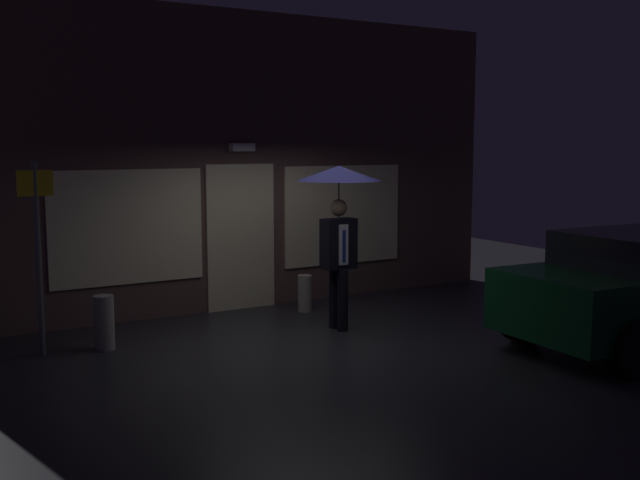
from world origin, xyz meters
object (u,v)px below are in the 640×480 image
Objects in this scene: person_with_umbrella at (339,202)px; street_sign_post at (38,247)px; sidewalk_bollard_2 at (104,323)px; sidewalk_bollard at (305,293)px.

person_with_umbrella is 3.80m from street_sign_post.
person_with_umbrella is at bearing -11.39° from sidewalk_bollard_2.
sidewalk_bollard is at bearing 7.42° from street_sign_post.
sidewalk_bollard_2 is (-3.15, -0.59, 0.06)m from sidewalk_bollard.
street_sign_post is 3.43× the size of sidewalk_bollard_2.
sidewalk_bollard is (3.86, 0.50, -1.03)m from street_sign_post.
street_sign_post is at bearing -172.58° from sidewalk_bollard.
street_sign_post reaches higher than sidewalk_bollard_2.
person_with_umbrella is 0.96× the size of street_sign_post.
person_with_umbrella reaches higher than sidewalk_bollard_2.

